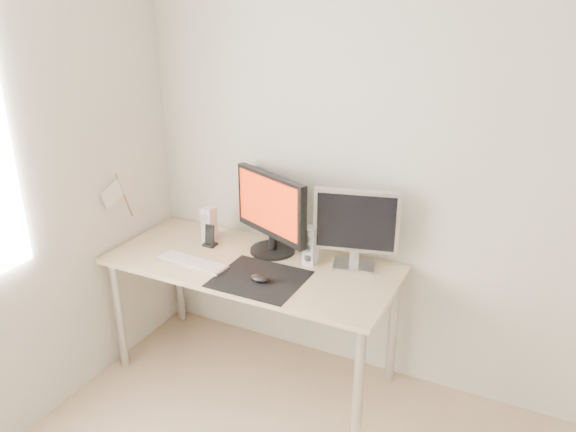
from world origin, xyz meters
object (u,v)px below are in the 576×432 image
(mouse, at_px, (260,278))
(keyboard, at_px, (192,262))
(desk, at_px, (252,275))
(speaker_left, at_px, (209,224))
(main_monitor, at_px, (271,210))
(second_monitor, at_px, (356,225))
(phone_dock, at_px, (210,239))
(speaker_right, at_px, (310,246))

(mouse, height_order, keyboard, mouse)
(mouse, relative_size, desk, 0.07)
(desk, height_order, speaker_left, speaker_left)
(desk, distance_m, speaker_left, 0.43)
(mouse, bearing_deg, main_monitor, 108.67)
(main_monitor, distance_m, second_monitor, 0.49)
(main_monitor, height_order, second_monitor, main_monitor)
(speaker_left, relative_size, phone_dock, 1.62)
(main_monitor, xyz_separation_m, phone_dock, (-0.36, -0.08, -0.21))
(mouse, xyz_separation_m, desk, (-0.15, 0.18, -0.10))
(main_monitor, bearing_deg, speaker_right, -6.87)
(second_monitor, xyz_separation_m, phone_dock, (-0.85, -0.12, -0.20))
(main_monitor, bearing_deg, second_monitor, 4.57)
(second_monitor, bearing_deg, phone_dock, -171.78)
(desk, relative_size, keyboard, 3.75)
(second_monitor, bearing_deg, speaker_left, -175.91)
(speaker_right, bearing_deg, mouse, -113.84)
(speaker_right, bearing_deg, main_monitor, 173.13)
(keyboard, bearing_deg, mouse, -3.16)
(main_monitor, relative_size, phone_dock, 4.02)
(mouse, relative_size, phone_dock, 0.83)
(desk, relative_size, phone_dock, 12.33)
(mouse, distance_m, speaker_right, 0.35)
(desk, bearing_deg, speaker_right, 24.34)
(phone_dock, bearing_deg, main_monitor, 13.03)
(desk, distance_m, keyboard, 0.33)
(mouse, height_order, speaker_right, speaker_right)
(second_monitor, relative_size, keyboard, 1.05)
(main_monitor, bearing_deg, phone_dock, -166.97)
(mouse, distance_m, main_monitor, 0.43)
(keyboard, bearing_deg, phone_dock, 99.93)
(speaker_left, bearing_deg, keyboard, -74.34)
(speaker_left, relative_size, speaker_right, 1.00)
(second_monitor, distance_m, phone_dock, 0.88)
(second_monitor, relative_size, speaker_right, 2.12)
(second_monitor, bearing_deg, speaker_right, -163.18)
(desk, height_order, keyboard, keyboard)
(main_monitor, xyz_separation_m, speaker_left, (-0.40, -0.02, -0.15))
(main_monitor, xyz_separation_m, speaker_right, (0.26, -0.03, -0.15))
(speaker_right, bearing_deg, keyboard, -153.19)
(speaker_left, height_order, speaker_right, same)
(mouse, relative_size, second_monitor, 0.24)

